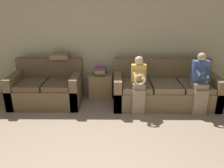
{
  "coord_description": "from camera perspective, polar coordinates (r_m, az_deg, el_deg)",
  "views": [
    {
      "loc": [
        0.39,
        -1.78,
        2.05
      ],
      "look_at": [
        0.36,
        1.93,
        0.7
      ],
      "focal_mm": 35.0,
      "sensor_mm": 36.0,
      "label": 1
    }
  ],
  "objects": [
    {
      "name": "couch_side",
      "position": [
        4.99,
        -16.45,
        -1.1
      ],
      "size": [
        1.46,
        0.93,
        0.93
      ],
      "color": "brown",
      "rests_on": "ground_plane"
    },
    {
      "name": "child_right_seated",
      "position": [
        4.58,
        22.06,
        0.64
      ],
      "size": [
        0.32,
        0.37,
        1.2
      ],
      "color": "gray",
      "rests_on": "ground_plane"
    },
    {
      "name": "child_left_seated",
      "position": [
        4.29,
        6.96,
        0.36
      ],
      "size": [
        0.29,
        0.37,
        1.12
      ],
      "color": "gray",
      "rests_on": "ground_plane"
    },
    {
      "name": "wall_back",
      "position": [
        5.1,
        -3.97,
        11.19
      ],
      "size": [
        7.61,
        0.06,
        2.55
      ],
      "color": "#BCB293",
      "rests_on": "ground_plane"
    },
    {
      "name": "book_stack",
      "position": [
        5.01,
        -3.08,
        3.45
      ],
      "size": [
        0.26,
        0.32,
        0.17
      ],
      "color": "#BC3833",
      "rests_on": "side_shelf"
    },
    {
      "name": "couch_main",
      "position": [
        4.89,
        13.28,
        -1.32
      ],
      "size": [
        2.17,
        0.99,
        0.93
      ],
      "color": "brown",
      "rests_on": "ground_plane"
    },
    {
      "name": "side_shelf",
      "position": [
        5.12,
        -2.98,
        -0.35
      ],
      "size": [
        0.55,
        0.38,
        0.54
      ],
      "color": "#9E7A51",
      "rests_on": "ground_plane"
    },
    {
      "name": "throw_pillow",
      "position": [
        5.03,
        -13.42,
        7.19
      ],
      "size": [
        0.38,
        0.38,
        0.1
      ],
      "color": "#846B4C",
      "rests_on": "couch_side"
    }
  ]
}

